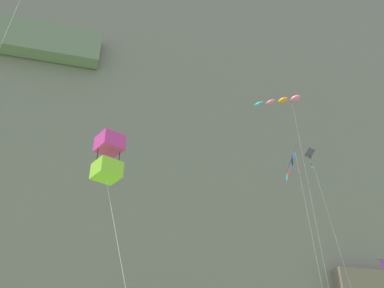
% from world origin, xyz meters
% --- Properties ---
extents(cliff_face, '(180.00, 26.53, 78.71)m').
position_xyz_m(cliff_face, '(0.01, 67.62, 39.33)').
color(cliff_face, slate).
rests_on(cliff_face, ground).
extents(kite_box_high_left, '(2.57, 3.29, 10.99)m').
position_xyz_m(kite_box_high_left, '(-7.96, 16.79, 10.16)').
color(kite_box_high_left, '#CC3399').
rests_on(kite_box_high_left, ground).
extents(kite_windsock_high_center, '(4.52, 8.87, 34.13)m').
position_xyz_m(kite_windsock_high_center, '(11.88, 40.20, 33.22)').
color(kite_windsock_high_center, pink).
rests_on(kite_windsock_high_center, ground).
extents(kite_banner_upper_right, '(1.41, 6.42, 21.50)m').
position_xyz_m(kite_banner_upper_right, '(8.39, 34.22, 20.43)').
color(kite_banner_upper_right, black).
rests_on(kite_banner_upper_right, ground).
extents(kite_diamond_high_right, '(2.40, 3.40, 27.28)m').
position_xyz_m(kite_diamond_high_right, '(14.02, 39.76, 25.08)').
color(kite_diamond_high_right, black).
rests_on(kite_diamond_high_right, ground).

